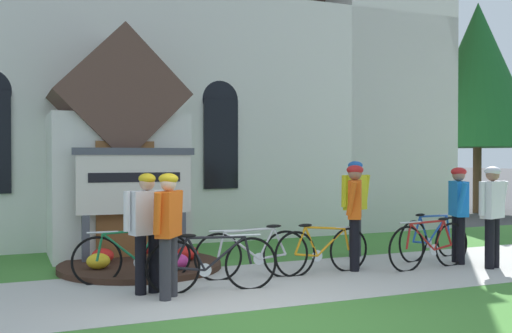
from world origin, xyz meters
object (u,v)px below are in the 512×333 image
cyclist_in_red_jersey (459,208)px  bicycle_red (432,238)px  cyclist_in_orange_jersey (355,200)px  cyclist_in_yellow_jersey (147,224)px  church_sign (135,186)px  bicycle_white (133,257)px  bicycle_orange (253,254)px  cyclist_in_green_jersey (492,209)px  bicycle_green (212,264)px  cyclist_in_blue_jersey (169,226)px  bicycle_black (322,250)px  bicycle_yellow (430,245)px  cyclist_in_white_jersey (355,209)px  roadside_conifer (478,75)px

cyclist_in_red_jersey → bicycle_red: bearing=103.7°
cyclist_in_orange_jersey → cyclist_in_yellow_jersey: bearing=-161.2°
church_sign → bicycle_white: (-0.31, -1.43, -0.96)m
church_sign → cyclist_in_red_jersey: bearing=-22.2°
bicycle_orange → cyclist_in_green_jersey: 4.04m
bicycle_green → cyclist_in_yellow_jersey: (-0.84, 0.20, 0.55)m
cyclist_in_yellow_jersey → cyclist_in_blue_jersey: size_ratio=1.00×
bicycle_black → cyclist_in_green_jersey: (2.78, -0.70, 0.61)m
bicycle_black → bicycle_orange: 1.14m
bicycle_white → cyclist_in_green_jersey: cyclist_in_green_jersey is taller
bicycle_yellow → cyclist_in_green_jersey: 1.18m
bicycle_black → bicycle_red: bicycle_red is taller
cyclist_in_red_jersey → cyclist_in_white_jersey: 1.96m
cyclist_in_white_jersey → roadside_conifer: size_ratio=0.25×
bicycle_green → bicycle_white: bicycle_white is taller
bicycle_black → bicycle_orange: (-1.14, 0.08, 0.01)m
bicycle_yellow → cyclist_in_red_jersey: cyclist_in_red_jersey is taller
bicycle_white → roadside_conifer: 14.58m
bicycle_white → cyclist_in_blue_jersey: (0.22, -1.17, 0.57)m
bicycle_red → bicycle_orange: size_ratio=0.98×
bicycle_white → cyclist_in_green_jersey: bearing=-12.2°
cyclist_in_red_jersey → bicycle_green: bearing=-175.5°
bicycle_yellow → cyclist_in_red_jersey: size_ratio=1.05×
cyclist_in_orange_jersey → roadside_conifer: size_ratio=0.26×
bicycle_yellow → cyclist_in_red_jersey: (0.75, 0.18, 0.58)m
bicycle_black → cyclist_in_red_jersey: bearing=-3.0°
church_sign → cyclist_in_red_jersey: 5.53m
cyclist_in_yellow_jersey → cyclist_in_white_jersey: 3.46m
church_sign → bicycle_yellow: church_sign is taller
bicycle_orange → cyclist_in_red_jersey: size_ratio=1.07×
church_sign → cyclist_in_blue_jersey: 2.63m
bicycle_black → bicycle_yellow: 1.86m
bicycle_yellow → bicycle_white: 4.74m
bicycle_red → cyclist_in_red_jersey: 0.79m
cyclist_in_green_jersey → roadside_conifer: (6.85, 7.56, 3.51)m
bicycle_white → cyclist_in_blue_jersey: bearing=-79.2°
cyclist_in_orange_jersey → cyclist_in_green_jersey: 2.34m
cyclist_in_white_jersey → bicycle_orange: bearing=179.0°
cyclist_in_yellow_jersey → bicycle_black: bearing=5.8°
bicycle_yellow → roadside_conifer: 11.36m
bicycle_orange → roadside_conifer: 13.37m
church_sign → cyclist_in_green_jersey: bearing=-26.5°
bicycle_orange → roadside_conifer: (10.77, 6.78, 4.11)m
bicycle_red → cyclist_in_blue_jersey: size_ratio=1.07×
bicycle_black → bicycle_green: bearing=-166.1°
church_sign → cyclist_in_blue_jersey: (-0.09, -2.60, -0.39)m
bicycle_black → bicycle_white: 2.89m
bicycle_red → roadside_conifer: 10.49m
cyclist_in_orange_jersey → roadside_conifer: (8.32, 5.74, 3.45)m
church_sign → bicycle_green: size_ratio=1.13×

